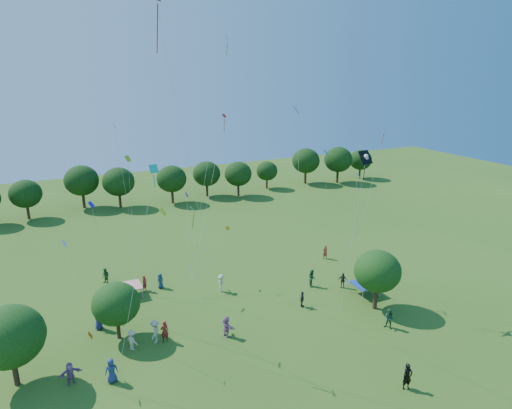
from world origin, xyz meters
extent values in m
cylinder|color=#422B19|center=(-17.20, 15.60, 0.89)|extent=(0.37, 0.37, 1.78)
ellipsoid|color=#1A4614|center=(-17.20, 15.60, 3.72)|extent=(4.57, 4.57, 4.11)
cylinder|color=#422B19|center=(-10.00, 18.39, 0.72)|extent=(0.30, 0.30, 1.44)
ellipsoid|color=#1A4614|center=(-10.00, 18.39, 3.03)|extent=(3.73, 3.73, 3.36)
cylinder|color=#422B19|center=(11.47, 13.37, 0.94)|extent=(0.39, 0.39, 1.89)
ellipsoid|color=#1A4614|center=(11.47, 13.37, 3.63)|extent=(4.09, 4.09, 3.68)
cylinder|color=#422B19|center=(-16.56, 54.89, 0.92)|extent=(0.38, 0.38, 1.84)
ellipsoid|color=#14360F|center=(-16.56, 54.89, 3.72)|extent=(4.42, 4.42, 3.98)
cylinder|color=#422B19|center=(-8.83, 57.29, 1.07)|extent=(0.44, 0.44, 2.14)
ellipsoid|color=#14360F|center=(-8.83, 57.29, 4.33)|extent=(5.14, 5.14, 4.63)
cylinder|color=#422B19|center=(-3.73, 55.12, 1.01)|extent=(0.42, 0.42, 2.03)
ellipsoid|color=#14360F|center=(-3.73, 55.12, 4.09)|extent=(4.86, 4.86, 4.37)
cylinder|color=#422B19|center=(4.25, 54.00, 0.98)|extent=(0.40, 0.40, 1.96)
ellipsoid|color=#14360F|center=(4.25, 54.00, 3.96)|extent=(4.71, 4.71, 4.24)
cylinder|color=#422B19|center=(10.62, 55.53, 0.96)|extent=(0.39, 0.39, 1.91)
ellipsoid|color=#14360F|center=(10.62, 55.53, 3.87)|extent=(4.59, 4.59, 4.13)
cylinder|color=#422B19|center=(15.42, 53.36, 0.94)|extent=(0.39, 0.39, 1.89)
ellipsoid|color=#14360F|center=(15.42, 53.36, 3.82)|extent=(4.54, 4.54, 4.08)
cylinder|color=#422B19|center=(22.08, 55.90, 0.79)|extent=(0.33, 0.33, 1.58)
ellipsoid|color=#14360F|center=(22.08, 55.90, 3.20)|extent=(3.80, 3.80, 3.42)
cylinder|color=#422B19|center=(30.27, 56.13, 1.07)|extent=(0.44, 0.44, 2.13)
ellipsoid|color=#14360F|center=(30.27, 56.13, 4.31)|extent=(5.12, 5.12, 4.61)
cylinder|color=#422B19|center=(36.10, 54.14, 1.09)|extent=(0.45, 0.45, 2.18)
ellipsoid|color=#14360F|center=(36.10, 54.14, 4.41)|extent=(5.24, 5.24, 4.72)
cylinder|color=#422B19|center=(42.14, 55.19, 0.91)|extent=(0.37, 0.37, 1.81)
ellipsoid|color=#14360F|center=(42.14, 55.19, 3.66)|extent=(4.35, 4.35, 3.91)
cube|color=red|center=(-7.91, 25.12, 1.05)|extent=(2.20, 2.20, 0.08)
cylinder|color=#999999|center=(-8.91, 24.12, 0.55)|extent=(0.05, 0.05, 1.10)
cylinder|color=#999999|center=(-6.91, 24.12, 0.55)|extent=(0.05, 0.05, 1.10)
cylinder|color=#999999|center=(-8.91, 26.12, 0.55)|extent=(0.05, 0.05, 1.10)
cylinder|color=#999999|center=(-6.91, 26.12, 0.55)|extent=(0.05, 0.05, 1.10)
cube|color=#193AA4|center=(12.35, 15.92, 1.05)|extent=(2.20, 2.20, 0.08)
cylinder|color=#999999|center=(11.35, 14.92, 0.55)|extent=(0.05, 0.05, 1.10)
cylinder|color=#999999|center=(13.35, 14.92, 0.55)|extent=(0.05, 0.05, 1.10)
cylinder|color=#999999|center=(11.35, 16.92, 0.55)|extent=(0.05, 0.05, 1.10)
cylinder|color=#999999|center=(13.35, 16.92, 0.55)|extent=(0.05, 0.05, 1.10)
imported|color=black|center=(6.36, 3.92, 0.94)|extent=(0.77, 0.57, 1.88)
imported|color=navy|center=(-11.32, 13.10, 0.90)|extent=(0.91, 0.52, 1.79)
imported|color=maroon|center=(13.72, 24.71, 0.79)|extent=(0.59, 0.39, 1.58)
imported|color=#235230|center=(8.75, 19.55, 0.87)|extent=(0.70, 0.95, 1.73)
imported|color=beige|center=(-9.33, 16.28, 0.83)|extent=(0.97, 1.18, 1.66)
imported|color=#37312C|center=(11.26, 17.95, 0.77)|extent=(0.96, 0.90, 1.54)
imported|color=#995992|center=(-13.88, 14.10, 0.82)|extent=(1.59, 0.77, 1.63)
imported|color=navy|center=(-4.86, 25.53, 0.76)|extent=(0.85, 0.69, 1.51)
imported|color=maroon|center=(-6.82, 16.34, 0.89)|extent=(0.71, 0.50, 1.79)
imported|color=#225032|center=(10.35, 10.23, 0.87)|extent=(0.82, 0.98, 1.75)
imported|color=beige|center=(0.26, 22.27, 0.88)|extent=(1.10, 1.24, 1.76)
imported|color=#362E2B|center=(5.72, 16.39, 0.75)|extent=(0.92, 0.89, 1.50)
imported|color=#A5609B|center=(-2.16, 14.91, 0.88)|extent=(0.96, 1.74, 1.76)
imported|color=navy|center=(-11.27, 20.44, 0.94)|extent=(0.54, 0.95, 1.88)
imported|color=maroon|center=(-6.38, 25.57, 0.80)|extent=(0.70, 0.69, 1.60)
imported|color=#214E25|center=(-9.54, 28.84, 0.80)|extent=(0.81, 0.89, 1.60)
imported|color=#B8AB93|center=(-7.52, 16.53, 0.94)|extent=(1.09, 1.35, 1.89)
cube|color=black|center=(10.58, 14.95, 13.50)|extent=(1.36, 0.92, 1.06)
cube|color=black|center=(10.58, 15.00, 12.12)|extent=(0.19, 0.26, 1.18)
sphere|color=white|center=(10.58, 14.89, 13.60)|extent=(0.39, 0.39, 0.39)
cylinder|color=white|center=(10.58, 14.89, 13.32)|extent=(0.27, 0.54, 0.35)
cylinder|color=white|center=(10.58, 14.89, 13.32)|extent=(0.27, 0.54, 0.35)
cylinder|color=beige|center=(8.74, 13.65, 7.14)|extent=(3.69, 2.62, 11.69)
cube|color=red|center=(-6.11, 15.90, 23.04)|extent=(0.13, 0.64, 2.94)
cylinder|color=beige|center=(-4.73, 13.98, 13.00)|extent=(2.79, 3.75, 23.41)
cube|color=#E9560D|center=(-12.40, 13.00, 4.00)|extent=(0.30, 0.53, 0.46)
cylinder|color=beige|center=(-12.59, 13.72, 2.55)|extent=(0.41, 1.46, 2.50)
cube|color=orange|center=(1.44, 23.34, 5.94)|extent=(0.44, 0.32, 0.34)
cylinder|color=beige|center=(-0.70, 22.98, 3.54)|extent=(4.28, 0.73, 4.49)
cube|color=#9FC711|center=(-6.76, 27.04, 12.74)|extent=(0.67, 0.69, 0.54)
cylinder|color=beige|center=(-6.93, 26.24, 6.89)|extent=(0.36, 1.60, 11.18)
cube|color=#2E971B|center=(2.94, 26.38, 23.30)|extent=(0.60, 0.77, 0.59)
cube|color=#2E971B|center=(2.94, 26.43, 22.33)|extent=(0.15, 0.25, 1.08)
cylinder|color=beige|center=(0.02, 24.55, 12.16)|extent=(5.86, 3.67, 21.72)
cube|color=#1C13C4|center=(-11.09, 17.67, 11.43)|extent=(0.49, 0.56, 0.40)
cylinder|color=beige|center=(-10.33, 17.98, 6.27)|extent=(1.55, 0.62, 9.94)
cube|color=purple|center=(-1.42, 26.89, 8.73)|extent=(0.44, 0.58, 0.48)
cylinder|color=beige|center=(-1.99, 24.85, 4.91)|extent=(1.17, 4.11, 7.22)
cube|color=silver|center=(-13.01, 24.80, 6.34)|extent=(0.48, 0.64, 0.51)
cylinder|color=beige|center=(-12.41, 25.45, 3.70)|extent=(1.22, 1.32, 4.80)
cube|color=#0CB49E|center=(-7.99, 11.15, 14.96)|extent=(0.56, 0.36, 0.47)
cube|color=#0CB49E|center=(-7.99, 11.20, 14.24)|extent=(0.15, 0.19, 0.78)
cylinder|color=beige|center=(-9.51, 11.51, 8.02)|extent=(3.07, 0.73, 13.45)
cube|color=red|center=(12.85, 15.61, 15.67)|extent=(0.61, 0.65, 0.42)
cube|color=red|center=(12.85, 15.66, 14.81)|extent=(0.10, 0.24, 1.03)
cylinder|color=beige|center=(11.44, 15.56, 8.37)|extent=(2.83, 0.12, 14.15)
cube|color=#F8250D|center=(3.32, 28.47, 16.06)|extent=(0.56, 0.53, 0.36)
cube|color=#F8250D|center=(3.32, 28.52, 15.09)|extent=(0.11, 0.30, 1.32)
cylinder|color=beige|center=(0.33, 25.50, 8.58)|extent=(6.00, 5.96, 14.57)
cube|color=#E9F515|center=(-6.18, 17.09, 10.40)|extent=(0.63, 0.71, 0.53)
cylinder|color=beige|center=(-6.78, 18.12, 5.72)|extent=(1.22, 2.08, 8.85)
cube|color=#217F17|center=(-4.96, 13.59, 11.40)|extent=(0.42, 0.54, 0.36)
cube|color=#217F17|center=(-4.96, 13.64, 10.52)|extent=(0.20, 0.24, 1.12)
cylinder|color=beige|center=(-4.21, 14.72, 6.25)|extent=(1.51, 2.27, 9.90)
cube|color=blue|center=(10.46, 20.60, 13.04)|extent=(0.66, 0.70, 0.45)
cylinder|color=beige|center=(11.15, 21.21, 7.05)|extent=(1.40, 1.23, 11.50)
cube|color=#A81CA2|center=(1.77, 11.54, 17.99)|extent=(0.65, 0.74, 0.50)
cylinder|color=beige|center=(3.71, 13.69, 9.52)|extent=(3.91, 4.32, 16.44)
cube|color=silver|center=(9.99, 15.12, 12.04)|extent=(0.62, 0.64, 0.40)
cylinder|color=beige|center=(10.05, 15.48, 6.56)|extent=(0.12, 0.74, 10.52)
cube|color=#0A92A2|center=(-7.61, 27.32, 15.63)|extent=(0.34, 0.51, 0.40)
cylinder|color=beige|center=(-7.24, 26.17, 8.37)|extent=(0.76, 2.31, 14.13)
camera|label=1|loc=(-13.81, -15.03, 20.54)|focal=32.00mm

